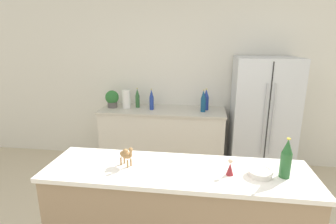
% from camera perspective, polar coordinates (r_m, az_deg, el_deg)
% --- Properties ---
extents(wall_back, '(8.00, 0.06, 2.55)m').
position_cam_1_polar(wall_back, '(4.09, 5.82, 6.52)').
color(wall_back, silver).
rests_on(wall_back, ground_plane).
extents(back_counter, '(1.84, 0.63, 0.91)m').
position_cam_1_polar(back_counter, '(4.02, -1.18, -5.66)').
color(back_counter, silver).
rests_on(back_counter, ground_plane).
extents(refrigerator, '(0.82, 0.70, 1.69)m').
position_cam_1_polar(refrigerator, '(3.89, 19.75, -1.32)').
color(refrigerator, silver).
rests_on(refrigerator, ground_plane).
extents(bar_counter, '(2.04, 0.58, 0.95)m').
position_cam_1_polar(bar_counter, '(2.31, 1.84, -22.68)').
color(bar_counter, '#8C7256').
rests_on(bar_counter, ground_plane).
extents(potted_plant, '(0.20, 0.20, 0.26)m').
position_cam_1_polar(potted_plant, '(4.06, -12.08, 2.91)').
color(potted_plant, '#595451').
rests_on(potted_plant, back_counter).
extents(paper_towel_roll, '(0.12, 0.12, 0.27)m').
position_cam_1_polar(paper_towel_roll, '(3.98, -9.05, 2.78)').
color(paper_towel_roll, white).
rests_on(paper_towel_roll, back_counter).
extents(back_bottle_0, '(0.08, 0.08, 0.31)m').
position_cam_1_polar(back_bottle_0, '(3.87, 8.29, 2.65)').
color(back_bottle_0, navy).
rests_on(back_bottle_0, back_counter).
extents(back_bottle_1, '(0.06, 0.06, 0.31)m').
position_cam_1_polar(back_bottle_1, '(3.84, -3.60, 2.67)').
color(back_bottle_1, navy).
rests_on(back_bottle_1, back_counter).
extents(back_bottle_2, '(0.06, 0.06, 0.30)m').
position_cam_1_polar(back_bottle_2, '(3.99, -6.66, 2.98)').
color(back_bottle_2, '#2D6033').
rests_on(back_bottle_2, back_counter).
extents(back_bottle_3, '(0.07, 0.07, 0.23)m').
position_cam_1_polar(back_bottle_3, '(3.97, -3.60, 2.52)').
color(back_bottle_3, navy).
rests_on(back_bottle_3, back_counter).
extents(back_bottle_4, '(0.07, 0.07, 0.32)m').
position_cam_1_polar(back_bottle_4, '(3.75, 7.68, 2.32)').
color(back_bottle_4, navy).
rests_on(back_bottle_4, back_counter).
extents(wine_bottle, '(0.08, 0.08, 0.30)m').
position_cam_1_polar(wine_bottle, '(2.06, 24.34, -9.26)').
color(wine_bottle, '#235628').
rests_on(wine_bottle, bar_counter).
extents(fruit_bowl, '(0.18, 0.18, 0.05)m').
position_cam_1_polar(fruit_bowl, '(2.06, 19.44, -12.36)').
color(fruit_bowl, white).
rests_on(fruit_bowl, bar_counter).
extents(camel_figurine, '(0.13, 0.11, 0.17)m').
position_cam_1_polar(camel_figurine, '(2.09, -9.11, -9.08)').
color(camel_figurine, olive).
rests_on(camel_figurine, bar_counter).
extents(wise_man_figurine_blue, '(0.05, 0.05, 0.13)m').
position_cam_1_polar(wise_man_figurine_blue, '(2.00, 13.35, -11.76)').
color(wise_man_figurine_blue, maroon).
rests_on(wise_man_figurine_blue, bar_counter).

